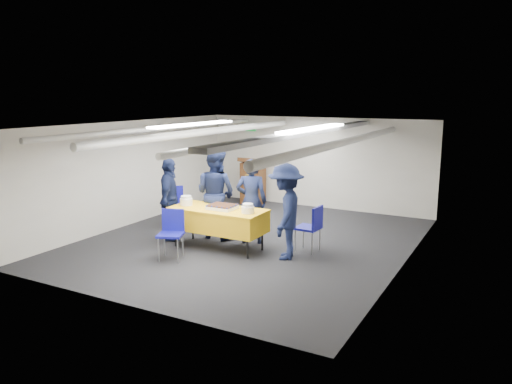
# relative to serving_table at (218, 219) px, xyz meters

# --- Properties ---
(ground) EXTENTS (7.00, 7.00, 0.00)m
(ground) POSITION_rel_serving_table_xyz_m (0.30, 0.69, -0.56)
(ground) COLOR black
(ground) RESTS_ON ground
(room_shell) EXTENTS (6.00, 7.00, 2.30)m
(room_shell) POSITION_rel_serving_table_xyz_m (0.39, 1.10, 1.25)
(room_shell) COLOR beige
(room_shell) RESTS_ON ground
(serving_table) EXTENTS (1.82, 0.80, 0.77)m
(serving_table) POSITION_rel_serving_table_xyz_m (0.00, 0.00, 0.00)
(serving_table) COLOR black
(serving_table) RESTS_ON ground
(sheet_cake) EXTENTS (0.51, 0.40, 0.09)m
(sheet_cake) POSITION_rel_serving_table_xyz_m (0.09, -0.01, 0.25)
(sheet_cake) COLOR white
(sheet_cake) RESTS_ON serving_table
(plate_stack_left) EXTENTS (0.24, 0.24, 0.18)m
(plate_stack_left) POSITION_rel_serving_table_xyz_m (-0.69, -0.05, 0.30)
(plate_stack_left) COLOR white
(plate_stack_left) RESTS_ON serving_table
(plate_stack_right) EXTENTS (0.23, 0.23, 0.17)m
(plate_stack_right) POSITION_rel_serving_table_xyz_m (0.67, -0.05, 0.29)
(plate_stack_right) COLOR white
(plate_stack_right) RESTS_ON serving_table
(podium) EXTENTS (0.62, 0.53, 1.25)m
(podium) POSITION_rel_serving_table_xyz_m (-1.30, 3.74, 0.05)
(podium) COLOR brown
(podium) RESTS_ON ground
(chair_near) EXTENTS (0.55, 0.55, 0.87)m
(chair_near) POSITION_rel_serving_table_xyz_m (-0.42, -0.87, -0.03)
(chair_near) COLOR gray
(chair_near) RESTS_ON ground
(chair_right) EXTENTS (0.44, 0.44, 0.87)m
(chair_right) POSITION_rel_serving_table_xyz_m (1.64, 0.61, -0.03)
(chair_right) COLOR gray
(chair_right) RESTS_ON ground
(chair_left) EXTENTS (0.59, 0.59, 0.87)m
(chair_left) POSITION_rel_serving_table_xyz_m (-1.76, 0.97, -0.03)
(chair_left) COLOR gray
(chair_left) RESTS_ON ground
(sailor_a) EXTENTS (0.71, 0.59, 1.66)m
(sailor_a) POSITION_rel_serving_table_xyz_m (0.37, 0.62, 0.27)
(sailor_a) COLOR black
(sailor_a) RESTS_ON ground
(sailor_b) EXTENTS (0.94, 0.76, 1.81)m
(sailor_b) POSITION_rel_serving_table_xyz_m (-0.45, 0.61, 0.35)
(sailor_b) COLOR black
(sailor_b) RESTS_ON ground
(sailor_c) EXTENTS (0.81, 1.04, 1.64)m
(sailor_c) POSITION_rel_serving_table_xyz_m (-1.16, 0.03, 0.26)
(sailor_c) COLOR black
(sailor_c) RESTS_ON ground
(sailor_d) EXTENTS (0.93, 1.24, 1.70)m
(sailor_d) POSITION_rel_serving_table_xyz_m (1.36, 0.08, 0.29)
(sailor_d) COLOR black
(sailor_d) RESTS_ON ground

